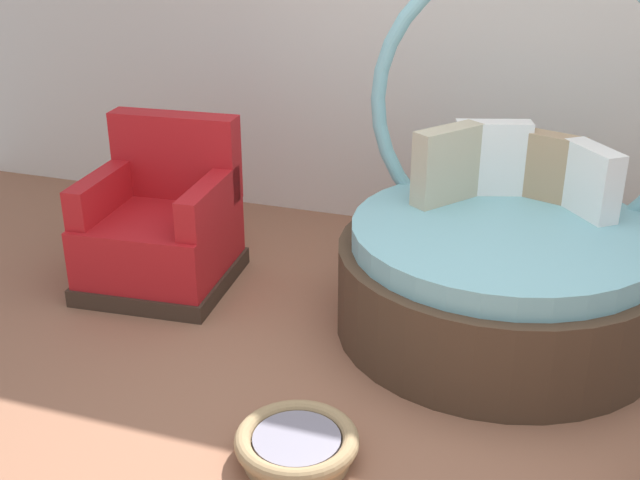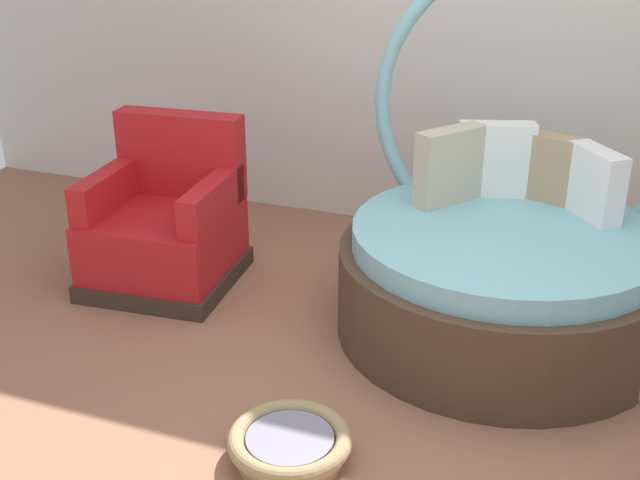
# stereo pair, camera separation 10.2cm
# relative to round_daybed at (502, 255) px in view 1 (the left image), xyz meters

# --- Properties ---
(ground_plane) EXTENTS (8.00, 8.00, 0.02)m
(ground_plane) POSITION_rel_round_daybed_xyz_m (-0.23, -1.00, -0.41)
(ground_plane) COLOR #936047
(round_daybed) EXTENTS (1.66, 1.66, 1.89)m
(round_daybed) POSITION_rel_round_daybed_xyz_m (0.00, 0.00, 0.00)
(round_daybed) COLOR #473323
(round_daybed) RESTS_ON ground_plane
(red_armchair) EXTENTS (0.86, 0.86, 0.94)m
(red_armchair) POSITION_rel_round_daybed_xyz_m (-1.92, -0.12, -0.07)
(red_armchair) COLOR #38281E
(red_armchair) RESTS_ON ground_plane
(pet_basket) EXTENTS (0.51, 0.51, 0.13)m
(pet_basket) POSITION_rel_round_daybed_xyz_m (-0.62, -1.39, -0.33)
(pet_basket) COLOR #9E7F56
(pet_basket) RESTS_ON ground_plane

